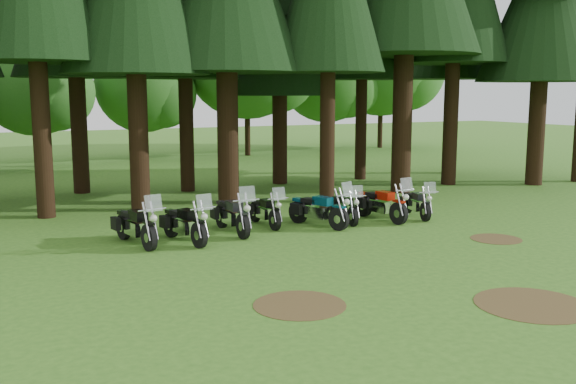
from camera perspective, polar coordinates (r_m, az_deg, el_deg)
name	(u,v)px	position (r m, az deg, el deg)	size (l,w,h in m)	color
ground	(371,262)	(15.59, 7.41, -6.22)	(120.00, 120.00, 0.00)	#356B1E
decid_3	(39,84)	(37.76, -21.27, 8.95)	(6.12, 5.95, 7.65)	black
decid_4	(148,87)	(40.05, -12.34, 9.09)	(5.93, 5.76, 7.41)	black
decid_5	(254,58)	(41.74, -3.06, 11.81)	(8.45, 8.21, 10.56)	black
decid_6	(332,76)	(45.86, 3.93, 10.25)	(7.06, 6.86, 8.82)	black
decid_7	(388,63)	(48.26, 8.86, 11.30)	(8.44, 8.20, 10.55)	black
dirt_patch_0	(300,305)	(12.46, 1.04, -10.00)	(1.80, 1.80, 0.01)	#4C3D1E
dirt_patch_1	(496,239)	(18.78, 18.01, -3.99)	(1.40, 1.40, 0.01)	#4C3D1E
dirt_patch_2	(533,305)	(13.33, 20.91, -9.33)	(2.20, 2.20, 0.01)	#4C3D1E
motorcycle_0	(136,227)	(17.55, -13.38, -3.01)	(0.72, 2.40, 1.51)	black
motorcycle_1	(185,225)	(17.60, -9.18, -2.89)	(0.71, 2.33, 1.47)	black
motorcycle_2	(232,216)	(18.57, -4.99, -2.14)	(0.45, 2.41, 1.52)	black
motorcycle_3	(265,212)	(19.54, -2.08, -1.76)	(0.39, 2.09, 1.32)	black
motorcycle_4	(318,211)	(19.43, 2.71, -1.67)	(1.07, 2.31, 1.48)	black
motorcycle_5	(345,208)	(20.21, 5.05, -1.46)	(0.62, 2.07, 1.30)	black
motorcycle_6	(381,205)	(20.59, 8.26, -1.14)	(0.61, 2.39, 1.50)	black
motorcycle_7	(416,204)	(21.33, 11.34, -1.06)	(0.74, 2.05, 1.29)	black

